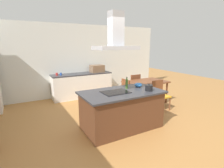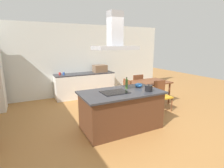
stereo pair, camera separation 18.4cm
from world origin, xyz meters
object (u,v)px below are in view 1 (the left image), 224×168
object	(u,v)px
tea_kettle	(149,88)
chair_facing_back_wall	(134,84)
dining_table	(146,84)
chair_facing_island	(160,93)
countertop_microwave	(97,69)
coffee_mug_red	(57,74)
coffee_mug_blue	(61,74)
mixing_bowl	(138,85)
range_hood	(116,38)
olive_oil_bottle	(127,84)
chair_at_left_end	(123,92)
cooktop	(116,92)

from	to	relation	value
tea_kettle	chair_facing_back_wall	world-z (taller)	tea_kettle
dining_table	chair_facing_island	xyz separation A→B (m)	(0.00, -0.67, -0.16)
tea_kettle	chair_facing_back_wall	size ratio (longest dim) A/B	0.26
countertop_microwave	coffee_mug_red	xyz separation A→B (m)	(-1.53, 0.02, -0.09)
coffee_mug_red	chair_facing_island	size ratio (longest dim) A/B	0.10
coffee_mug_red	coffee_mug_blue	distance (m)	0.13
mixing_bowl	coffee_mug_red	xyz separation A→B (m)	(-1.45, 2.74, -0.01)
tea_kettle	coffee_mug_red	size ratio (longest dim) A/B	2.53
range_hood	olive_oil_bottle	bearing A→B (deg)	21.60
mixing_bowl	range_hood	size ratio (longest dim) A/B	0.21
chair_at_left_end	chair_facing_back_wall	bearing A→B (deg)	36.01
dining_table	chair_at_left_end	distance (m)	0.93
olive_oil_bottle	chair_facing_island	bearing A→B (deg)	12.63
cooktop	coffee_mug_red	world-z (taller)	coffee_mug_red
countertop_microwave	chair_facing_back_wall	size ratio (longest dim) A/B	0.56
countertop_microwave	chair_at_left_end	xyz separation A→B (m)	(0.09, -1.73, -0.53)
coffee_mug_blue	range_hood	size ratio (longest dim) A/B	0.10
tea_kettle	coffee_mug_blue	distance (m)	3.39
olive_oil_bottle	chair_at_left_end	bearing A→B (deg)	61.88
countertop_microwave	chair_facing_back_wall	xyz separation A→B (m)	(1.00, -1.06, -0.53)
range_hood	coffee_mug_red	bearing A→B (deg)	103.19
chair_facing_back_wall	chair_at_left_end	xyz separation A→B (m)	(-0.92, -0.67, 0.00)
dining_table	chair_at_left_end	size ratio (longest dim) A/B	1.57
countertop_microwave	chair_facing_back_wall	bearing A→B (deg)	-46.70
olive_oil_bottle	coffee_mug_red	distance (m)	2.95
tea_kettle	range_hood	size ratio (longest dim) A/B	0.25
mixing_bowl	chair_facing_island	distance (m)	1.22
olive_oil_bottle	coffee_mug_red	size ratio (longest dim) A/B	3.24
chair_at_left_end	olive_oil_bottle	bearing A→B (deg)	-118.12
chair_at_left_end	chair_facing_island	world-z (taller)	same
olive_oil_bottle	chair_facing_back_wall	bearing A→B (deg)	48.89
range_hood	cooktop	bearing A→B (deg)	0.00
cooktop	range_hood	xyz separation A→B (m)	(0.00, 0.00, 1.20)
chair_facing_island	coffee_mug_blue	bearing A→B (deg)	135.28
mixing_bowl	chair_at_left_end	distance (m)	1.10
olive_oil_bottle	coffee_mug_red	xyz separation A→B (m)	(-1.09, 2.74, -0.08)
chair_facing_island	countertop_microwave	bearing A→B (deg)	112.71
tea_kettle	chair_facing_island	distance (m)	1.41
countertop_microwave	coffee_mug_red	size ratio (longest dim) A/B	5.56
cooktop	mixing_bowl	xyz separation A→B (m)	(0.77, 0.16, 0.05)
chair_facing_island	range_hood	xyz separation A→B (m)	(-1.86, -0.49, 1.59)
coffee_mug_blue	chair_facing_back_wall	distance (m)	2.66
chair_facing_back_wall	chair_at_left_end	size ratio (longest dim) A/B	1.00
coffee_mug_red	dining_table	world-z (taller)	coffee_mug_red
chair_at_left_end	range_hood	size ratio (longest dim) A/B	0.99
coffee_mug_blue	chair_facing_island	size ratio (longest dim) A/B	0.10
coffee_mug_red	coffee_mug_blue	xyz separation A→B (m)	(0.13, -0.03, 0.00)
olive_oil_bottle	range_hood	world-z (taller)	range_hood
tea_kettle	chair_facing_back_wall	xyz separation A→B (m)	(1.10, 2.08, -0.46)
cooktop	dining_table	world-z (taller)	cooktop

